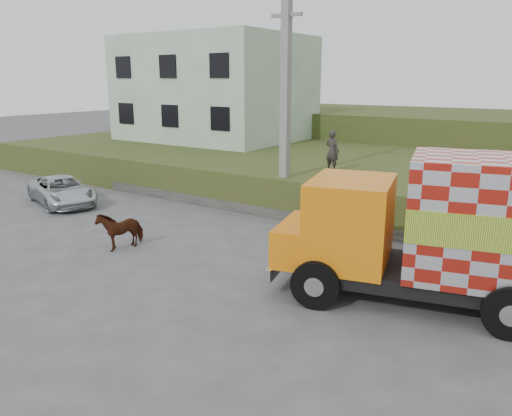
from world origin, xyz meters
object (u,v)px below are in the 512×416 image
Objects in this scene: cargo_truck at (470,233)px; pedestrian at (332,151)px; cow at (120,229)px; suv at (62,190)px; utility_pole at (285,107)px.

pedestrian is at bearing 121.41° from cargo_truck.
cargo_truck is at bearing 21.32° from cow.
suv is at bearing 171.80° from cow.
cow reaches higher than suv.
pedestrian is (-6.50, 6.42, 0.54)m from cargo_truck.
suv is (-8.58, -3.63, -3.50)m from utility_pole.
cow is 0.84× the size of pedestrian.
cargo_truck is 9.15m from pedestrian.
suv is at bearing -157.08° from utility_pole.
cow is at bearing -110.72° from utility_pole.
cargo_truck is at bearing -30.54° from utility_pole.
utility_pole is at bearing 75.41° from pedestrian.
cow is at bearing 78.60° from pedestrian.
utility_pole is 8.94m from cargo_truck.
cargo_truck is 16.08m from suv.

